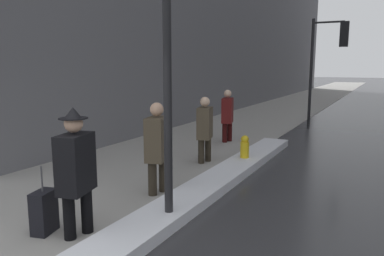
{
  "coord_description": "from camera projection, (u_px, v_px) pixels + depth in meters",
  "views": [
    {
      "loc": [
        3.02,
        -2.48,
        2.26
      ],
      "look_at": [
        -0.4,
        4.0,
        1.05
      ],
      "focal_mm": 35.0,
      "sensor_mm": 36.0,
      "label": 1
    }
  ],
  "objects": [
    {
      "name": "fire_hydrant",
      "position": [
        245.0,
        150.0,
        8.61
      ],
      "size": [
        0.2,
        0.2,
        0.7
      ],
      "color": "gold",
      "rests_on": "ground"
    },
    {
      "name": "lamp_post",
      "position": [
        167.0,
        32.0,
        5.02
      ],
      "size": [
        0.28,
        0.28,
        4.48
      ],
      "color": "black",
      "rests_on": "ground"
    },
    {
      "name": "pedestrian_with_shoulder_bag",
      "position": [
        205.0,
        127.0,
        8.75
      ],
      "size": [
        0.42,
        0.74,
        1.56
      ],
      "rotation": [
        0.0,
        0.0,
        -1.31
      ],
      "color": "#2A241B",
      "rests_on": "ground"
    },
    {
      "name": "pedestrian_in_glasses",
      "position": [
        76.0,
        167.0,
        4.88
      ],
      "size": [
        0.44,
        0.6,
        1.75
      ],
      "rotation": [
        0.0,
        0.0,
        -1.31
      ],
      "color": "black",
      "rests_on": "ground"
    },
    {
      "name": "snow_bank_curb",
      "position": [
        218.0,
        180.0,
        7.24
      ],
      "size": [
        0.69,
        8.36,
        0.18
      ],
      "color": "silver",
      "rests_on": "ground"
    },
    {
      "name": "pedestrian_nearside",
      "position": [
        157.0,
        144.0,
        6.57
      ],
      "size": [
        0.44,
        0.59,
        1.64
      ],
      "rotation": [
        0.0,
        0.0,
        -1.31
      ],
      "color": "#2A241B",
      "rests_on": "ground"
    },
    {
      "name": "sidewalk_slab",
      "position": [
        269.0,
        114.0,
        17.93
      ],
      "size": [
        4.0,
        80.0,
        0.01
      ],
      "color": "gray",
      "rests_on": "ground"
    },
    {
      "name": "rolling_suitcase",
      "position": [
        44.0,
        212.0,
        5.08
      ],
      "size": [
        0.3,
        0.4,
        0.95
      ],
      "rotation": [
        0.0,
        0.0,
        -1.31
      ],
      "color": "black",
      "rests_on": "ground"
    },
    {
      "name": "traffic_light_near",
      "position": [
        331.0,
        49.0,
        13.86
      ],
      "size": [
        1.31,
        0.32,
        4.01
      ],
      "rotation": [
        0.0,
        0.0,
        0.02
      ],
      "color": "black",
      "rests_on": "ground"
    },
    {
      "name": "pedestrian_trailing",
      "position": [
        227.0,
        113.0,
        11.16
      ],
      "size": [
        0.42,
        0.57,
        1.57
      ],
      "rotation": [
        0.0,
        0.0,
        -1.31
      ],
      "color": "#340C0C",
      "rests_on": "ground"
    }
  ]
}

